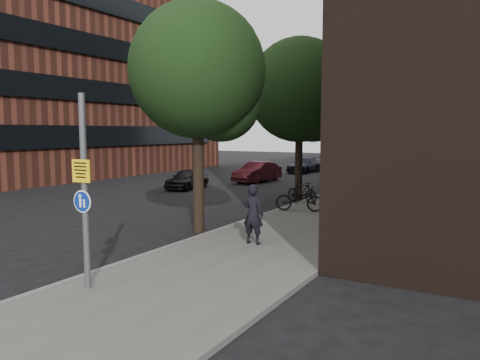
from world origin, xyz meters
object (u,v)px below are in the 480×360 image
Objects in this scene: signpost at (85,191)px; parked_car_near at (187,179)px; pedestrian at (253,214)px; parked_bike_facade_near at (374,207)px.

signpost is 1.16× the size of parked_car_near.
parked_car_near is (-8.69, 15.33, -1.55)m from signpost.
pedestrian is at bearing 74.17° from signpost.
pedestrian is 14.26m from parked_car_near.
pedestrian is 6.08m from parked_bike_facade_near.
signpost reaches higher than pedestrian.
signpost is 17.69m from parked_car_near.
parked_bike_facade_near is 12.76m from parked_car_near.
pedestrian reaches higher than parked_bike_facade_near.
pedestrian is at bearing 172.69° from parked_bike_facade_near.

